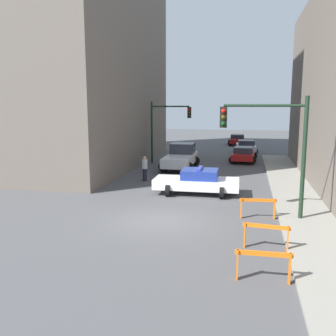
{
  "coord_description": "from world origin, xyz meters",
  "views": [
    {
      "loc": [
        3.54,
        -15.14,
        4.97
      ],
      "look_at": [
        -0.83,
        5.44,
        1.38
      ],
      "focal_mm": 40.0,
      "sensor_mm": 36.0,
      "label": 1
    }
  ],
  "objects_px": {
    "barrier_mid": "(266,232)",
    "barrier_back": "(258,205)",
    "traffic_light_far": "(164,123)",
    "white_truck": "(181,157)",
    "traffic_light_near": "(276,139)",
    "parked_car_near": "(244,154)",
    "barrier_front": "(263,261)",
    "parked_car_mid": "(246,146)",
    "parked_car_far": "(237,139)",
    "pedestrian_crossing": "(145,168)",
    "police_car": "(197,181)"
  },
  "relations": [
    {
      "from": "parked_car_mid",
      "to": "parked_car_far",
      "type": "relative_size",
      "value": 1.02
    },
    {
      "from": "parked_car_near",
      "to": "parked_car_far",
      "type": "distance_m",
      "value": 13.98
    },
    {
      "from": "traffic_light_near",
      "to": "parked_car_mid",
      "type": "bearing_deg",
      "value": 93.22
    },
    {
      "from": "barrier_front",
      "to": "barrier_mid",
      "type": "height_order",
      "value": "same"
    },
    {
      "from": "white_truck",
      "to": "barrier_front",
      "type": "bearing_deg",
      "value": -72.72
    },
    {
      "from": "barrier_mid",
      "to": "barrier_back",
      "type": "distance_m",
      "value": 3.61
    },
    {
      "from": "parked_car_mid",
      "to": "traffic_light_far",
      "type": "bearing_deg",
      "value": -131.62
    },
    {
      "from": "parked_car_near",
      "to": "parked_car_mid",
      "type": "distance_m",
      "value": 6.42
    },
    {
      "from": "parked_car_mid",
      "to": "parked_car_far",
      "type": "xyz_separation_m",
      "value": [
        -1.11,
        7.53,
        0.0
      ]
    },
    {
      "from": "parked_car_mid",
      "to": "parked_car_near",
      "type": "bearing_deg",
      "value": -95.55
    },
    {
      "from": "traffic_light_far",
      "to": "pedestrian_crossing",
      "type": "height_order",
      "value": "traffic_light_far"
    },
    {
      "from": "barrier_mid",
      "to": "barrier_back",
      "type": "bearing_deg",
      "value": 93.05
    },
    {
      "from": "pedestrian_crossing",
      "to": "barrier_mid",
      "type": "xyz_separation_m",
      "value": [
        7.24,
        -10.48,
        -0.24
      ]
    },
    {
      "from": "parked_car_far",
      "to": "barrier_front",
      "type": "distance_m",
      "value": 36.81
    },
    {
      "from": "police_car",
      "to": "pedestrian_crossing",
      "type": "relative_size",
      "value": 2.86
    },
    {
      "from": "white_truck",
      "to": "barrier_front",
      "type": "distance_m",
      "value": 19.13
    },
    {
      "from": "white_truck",
      "to": "parked_car_near",
      "type": "bearing_deg",
      "value": 43.75
    },
    {
      "from": "traffic_light_near",
      "to": "barrier_front",
      "type": "bearing_deg",
      "value": -95.79
    },
    {
      "from": "parked_car_near",
      "to": "barrier_front",
      "type": "distance_m",
      "value": 22.84
    },
    {
      "from": "pedestrian_crossing",
      "to": "police_car",
      "type": "bearing_deg",
      "value": -143.58
    },
    {
      "from": "traffic_light_near",
      "to": "white_truck",
      "type": "bearing_deg",
      "value": 117.21
    },
    {
      "from": "traffic_light_far",
      "to": "parked_car_far",
      "type": "distance_m",
      "value": 17.45
    },
    {
      "from": "parked_car_mid",
      "to": "pedestrian_crossing",
      "type": "xyz_separation_m",
      "value": [
        -6.38,
        -16.28,
        0.19
      ]
    },
    {
      "from": "traffic_light_far",
      "to": "white_truck",
      "type": "height_order",
      "value": "traffic_light_far"
    },
    {
      "from": "parked_car_far",
      "to": "pedestrian_crossing",
      "type": "bearing_deg",
      "value": -104.2
    },
    {
      "from": "parked_car_mid",
      "to": "barrier_mid",
      "type": "bearing_deg",
      "value": -92.26
    },
    {
      "from": "traffic_light_far",
      "to": "white_truck",
      "type": "bearing_deg",
      "value": -50.56
    },
    {
      "from": "traffic_light_far",
      "to": "police_car",
      "type": "distance_m",
      "value": 11.53
    },
    {
      "from": "parked_car_mid",
      "to": "barrier_mid",
      "type": "distance_m",
      "value": 26.78
    },
    {
      "from": "barrier_back",
      "to": "pedestrian_crossing",
      "type": "bearing_deg",
      "value": 135.71
    },
    {
      "from": "pedestrian_crossing",
      "to": "barrier_back",
      "type": "height_order",
      "value": "pedestrian_crossing"
    },
    {
      "from": "traffic_light_near",
      "to": "traffic_light_far",
      "type": "bearing_deg",
      "value": 119.3
    },
    {
      "from": "parked_car_near",
      "to": "pedestrian_crossing",
      "type": "xyz_separation_m",
      "value": [
        -6.22,
        -9.86,
        0.19
      ]
    },
    {
      "from": "police_car",
      "to": "barrier_mid",
      "type": "xyz_separation_m",
      "value": [
        3.4,
        -7.59,
        -0.11
      ]
    },
    {
      "from": "parked_car_far",
      "to": "pedestrian_crossing",
      "type": "height_order",
      "value": "pedestrian_crossing"
    },
    {
      "from": "traffic_light_far",
      "to": "police_car",
      "type": "relative_size",
      "value": 1.1
    },
    {
      "from": "parked_car_far",
      "to": "barrier_back",
      "type": "relative_size",
      "value": 2.73
    },
    {
      "from": "white_truck",
      "to": "parked_car_mid",
      "type": "distance_m",
      "value": 12.02
    },
    {
      "from": "traffic_light_near",
      "to": "parked_car_near",
      "type": "distance_m",
      "value": 16.97
    },
    {
      "from": "white_truck",
      "to": "barrier_front",
      "type": "xyz_separation_m",
      "value": [
        5.61,
        -18.28,
        -0.29
      ]
    },
    {
      "from": "police_car",
      "to": "parked_car_mid",
      "type": "bearing_deg",
      "value": -8.89
    },
    {
      "from": "barrier_back",
      "to": "traffic_light_near",
      "type": "bearing_deg",
      "value": 7.09
    },
    {
      "from": "traffic_light_near",
      "to": "traffic_light_far",
      "type": "relative_size",
      "value": 1.0
    },
    {
      "from": "traffic_light_near",
      "to": "pedestrian_crossing",
      "type": "bearing_deg",
      "value": 138.48
    },
    {
      "from": "traffic_light_near",
      "to": "barrier_back",
      "type": "xyz_separation_m",
      "value": [
        -0.63,
        -0.08,
        -2.91
      ]
    },
    {
      "from": "traffic_light_far",
      "to": "white_truck",
      "type": "xyz_separation_m",
      "value": [
        1.8,
        -2.18,
        -2.49
      ]
    },
    {
      "from": "police_car",
      "to": "barrier_back",
      "type": "relative_size",
      "value": 2.98
    },
    {
      "from": "barrier_front",
      "to": "barrier_mid",
      "type": "xyz_separation_m",
      "value": [
        0.19,
        2.47,
        0.0
      ]
    },
    {
      "from": "parked_car_near",
      "to": "barrier_mid",
      "type": "relative_size",
      "value": 2.75
    },
    {
      "from": "police_car",
      "to": "traffic_light_near",
      "type": "bearing_deg",
      "value": -136.79
    }
  ]
}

